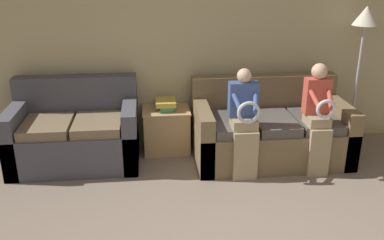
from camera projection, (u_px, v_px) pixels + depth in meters
name	position (u px, v px, depth m)	size (l,w,h in m)	color
wall_back	(197.00, 45.00, 5.28)	(7.08, 0.06, 2.55)	#C6B789
couch_main	(269.00, 131.00, 5.15)	(1.80, 0.98, 0.93)	brown
couch_side	(76.00, 134.00, 5.02)	(1.45, 0.88, 0.97)	#4C4C56
child_left_seated	(244.00, 120.00, 4.61)	(0.32, 0.37, 1.20)	tan
child_right_seated	(318.00, 114.00, 4.68)	(0.28, 0.38, 1.23)	tan
side_shelf	(166.00, 129.00, 5.33)	(0.58, 0.46, 0.55)	tan
book_stack	(166.00, 104.00, 5.21)	(0.24, 0.30, 0.12)	#3D8451
floor_lamp	(364.00, 30.00, 5.08)	(0.30, 0.30, 1.76)	#2D2B28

